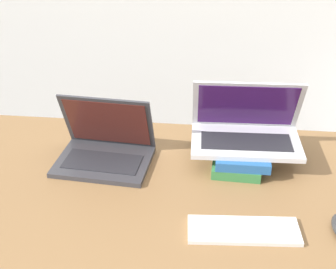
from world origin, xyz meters
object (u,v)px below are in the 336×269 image
(laptop_left, at_px, (105,148))
(laptop_on_books, at_px, (246,129))
(book_stack, at_px, (239,154))
(wireless_keyboard, at_px, (244,230))

(laptop_left, height_order, laptop_on_books, laptop_on_books)
(book_stack, distance_m, wireless_keyboard, 0.34)
(book_stack, height_order, wireless_keyboard, book_stack)
(book_stack, relative_size, wireless_keyboard, 0.81)
(wireless_keyboard, bearing_deg, book_stack, 90.71)
(laptop_left, bearing_deg, wireless_keyboard, -34.84)
(laptop_on_books, relative_size, wireless_keyboard, 1.18)
(book_stack, bearing_deg, laptop_on_books, 64.71)
(laptop_left, height_order, book_stack, laptop_left)
(book_stack, height_order, laptop_on_books, laptop_on_books)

